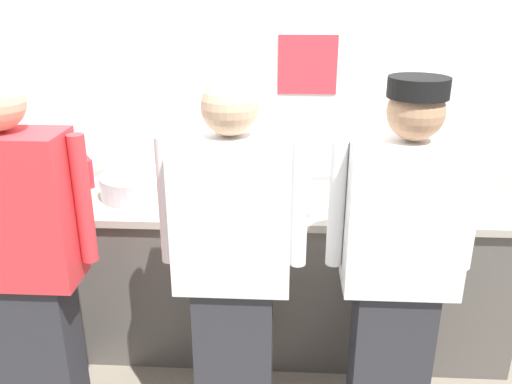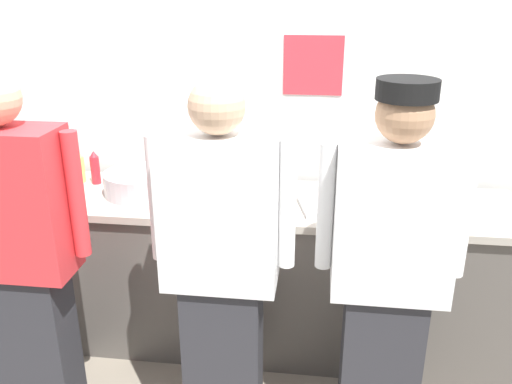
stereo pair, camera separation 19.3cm
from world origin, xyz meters
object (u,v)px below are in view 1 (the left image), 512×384
plate_stack_rear (188,203)px  chefs_knife (379,202)px  chef_far_right (399,266)px  squeeze_bottle_secondary (72,171)px  squeeze_bottle_primary (89,172)px  ramekin_orange_sauce (205,190)px  ramekin_green_sauce (434,205)px  chef_near_left (24,263)px  deli_cup (68,195)px  mixing_bowl_steel (137,186)px  ramekin_yellow_sauce (461,190)px  plate_stack_front (417,189)px  sheet_tray (340,200)px  chef_center (233,267)px

plate_stack_rear → chefs_knife: 1.02m
chef_far_right → squeeze_bottle_secondary: 1.91m
chefs_knife → chef_far_right: bearing=-91.9°
plate_stack_rear → squeeze_bottle_primary: squeeze_bottle_primary is taller
ramekin_orange_sauce → ramekin_green_sauce: (1.22, -0.15, -0.00)m
ramekin_green_sauce → chef_near_left: bearing=-160.4°
chef_far_right → deli_cup: 1.74m
mixing_bowl_steel → ramekin_yellow_sauce: mixing_bowl_steel is taller
plate_stack_front → squeeze_bottle_secondary: squeeze_bottle_secondary is taller
chef_near_left → ramekin_orange_sauce: bearing=51.4°
plate_stack_front → sheet_tray: 0.45m
squeeze_bottle_secondary → squeeze_bottle_primary: bearing=-9.1°
ramekin_orange_sauce → plate_stack_front: bearing=1.4°
mixing_bowl_steel → ramekin_orange_sauce: 0.37m
squeeze_bottle_primary → ramekin_yellow_sauce: squeeze_bottle_primary is taller
ramekin_yellow_sauce → mixing_bowl_steel: bearing=-175.7°
plate_stack_front → plate_stack_rear: bearing=-169.1°
chef_near_left → plate_stack_rear: 0.85m
chef_center → ramekin_yellow_sauce: 1.48m
ramekin_orange_sauce → chefs_knife: size_ratio=0.33×
mixing_bowl_steel → squeeze_bottle_secondary: size_ratio=2.07×
chefs_knife → chef_near_left: bearing=-155.4°
sheet_tray → ramekin_orange_sauce: bearing=173.7°
chef_near_left → deli_cup: chef_near_left is taller
mixing_bowl_steel → chefs_knife: mixing_bowl_steel is taller
ramekin_green_sauce → chefs_knife: size_ratio=0.32×
mixing_bowl_steel → ramekin_orange_sauce: bearing=8.5°
chef_near_left → ramekin_green_sauce: bearing=19.6°
squeeze_bottle_secondary → ramekin_green_sauce: bearing=-6.6°
chef_far_right → chefs_knife: (0.02, 0.68, 0.01)m
deli_cup → chef_near_left: bearing=-85.3°
chef_near_left → deli_cup: (-0.05, 0.65, 0.05)m
ramekin_yellow_sauce → chefs_knife: ramekin_yellow_sauce is taller
deli_cup → chefs_knife: 1.66m
sheet_tray → squeeze_bottle_secondary: squeeze_bottle_secondary is taller
chef_far_right → sheet_tray: chef_far_right is taller
ramekin_yellow_sauce → ramekin_green_sauce: (-0.20, -0.23, -0.00)m
plate_stack_rear → ramekin_green_sauce: (1.28, 0.06, -0.01)m
plate_stack_front → ramekin_orange_sauce: (-1.17, -0.03, -0.01)m
chef_center → chefs_knife: chef_center is taller
ramekin_yellow_sauce → chefs_knife: 0.51m
plate_stack_front → chefs_knife: size_ratio=0.74×
chef_center → squeeze_bottle_primary: 1.26m
chef_far_right → deli_cup: size_ratio=17.72×
mixing_bowl_steel → sheet_tray: size_ratio=0.91×
ramekin_orange_sauce → chef_center: bearing=-73.7°
chef_center → chef_near_left: bearing=-178.2°
plate_stack_front → ramekin_green_sauce: plate_stack_front is taller
chef_far_right → sheet_tray: 0.70m
chef_center → mixing_bowl_steel: bearing=129.0°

